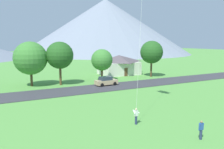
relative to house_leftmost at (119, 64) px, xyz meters
name	(u,v)px	position (x,y,z in m)	size (l,w,h in m)	color
road_strip	(62,92)	(-18.48, -13.51, -2.48)	(160.00, 6.71, 0.08)	#38383D
mountain_east_ridge	(105,26)	(42.19, 93.50, 15.85)	(113.64, 113.64, 36.74)	gray
house_leftmost	(119,64)	(0.00, 0.00, 0.00)	(9.80, 7.59, 4.87)	silver
tree_left_of_center	(152,52)	(4.88, -6.91, 3.26)	(5.32, 5.32, 8.46)	#4C3823
tree_center	(30,58)	(-22.03, -5.95, 2.72)	(6.12, 6.12, 8.31)	#4C3823
tree_right_of_center	(102,60)	(-7.94, -6.81, 1.93)	(4.50, 4.50, 6.72)	brown
tree_near_right	(60,55)	(-16.91, -7.24, 3.17)	(5.13, 5.13, 8.28)	brown
parked_car_tan_mid_west	(106,81)	(-9.49, -11.89, -1.66)	(4.27, 2.21, 1.68)	tan
watcher_person	(201,130)	(-12.95, -37.18, -1.64)	(0.56, 0.24, 1.68)	navy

